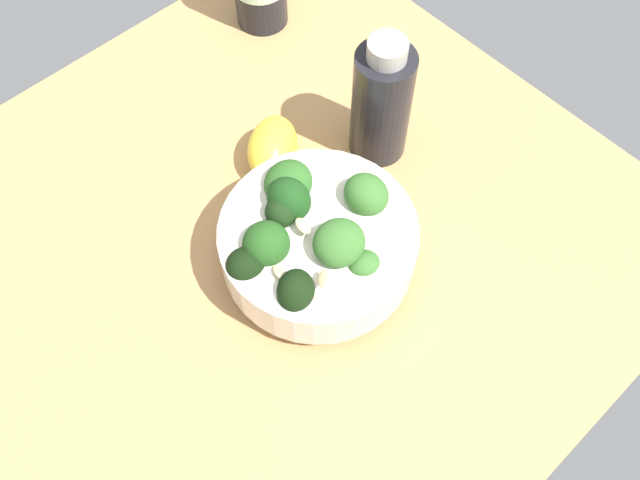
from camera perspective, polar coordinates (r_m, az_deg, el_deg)
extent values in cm
cube|color=tan|center=(69.13, -3.09, 0.37)|extent=(64.02, 64.02, 3.11)
cylinder|color=silver|center=(65.21, 0.00, -1.43)|extent=(9.68, 9.68, 1.48)
cylinder|color=silver|center=(62.62, 0.00, -0.13)|extent=(17.59, 17.59, 4.45)
cylinder|color=beige|center=(61.04, 0.00, 0.72)|extent=(15.30, 15.30, 0.80)
cylinder|color=#2F662B|center=(60.96, 3.46, -2.64)|extent=(1.51, 1.30, 1.83)
ellipsoid|color=#386B2B|center=(59.57, 3.54, -1.95)|extent=(3.63, 3.58, 3.80)
cylinder|color=#4A8F3C|center=(64.73, -2.63, 3.56)|extent=(1.47, 1.65, 1.55)
ellipsoid|color=#386B2B|center=(63.56, -2.68, 4.27)|extent=(4.64, 4.25, 3.95)
cylinder|color=#2F662B|center=(61.22, -4.28, -1.08)|extent=(1.89, 1.83, 1.34)
ellipsoid|color=#23511C|center=(59.79, -4.39, -0.32)|extent=(6.14, 6.26, 4.51)
cylinder|color=#2F662B|center=(61.22, -5.84, -2.72)|extent=(1.38, 1.40, 1.68)
ellipsoid|color=black|center=(59.72, -5.98, -1.98)|extent=(4.27, 5.03, 4.82)
cylinder|color=#4A8F3C|center=(62.27, -3.11, 1.62)|extent=(1.38, 1.39, 1.42)
ellipsoid|color=black|center=(61.12, -3.17, 2.28)|extent=(4.54, 4.23, 3.49)
cylinder|color=#4A8F3C|center=(64.26, -2.33, 3.49)|extent=(2.28, 2.24, 1.70)
ellipsoid|color=#2D6023|center=(62.70, -2.39, 4.44)|extent=(4.85, 5.62, 4.43)
cylinder|color=#2F662B|center=(60.66, 1.76, -0.99)|extent=(2.13, 1.85, 1.94)
ellipsoid|color=#386B2B|center=(58.86, 1.81, -0.01)|extent=(5.28, 5.34, 4.12)
cylinder|color=#589D47|center=(63.17, -2.22, 2.66)|extent=(1.84, 2.09, 1.75)
ellipsoid|color=#194216|center=(61.68, -2.28, 3.55)|extent=(5.33, 4.40, 5.18)
cylinder|color=#3C7A32|center=(63.50, 3.68, 2.79)|extent=(2.12, 2.16, 1.39)
ellipsoid|color=#386B2B|center=(61.94, 3.77, 3.72)|extent=(5.65, 5.25, 4.99)
cylinder|color=#589D47|center=(59.34, -1.93, -4.86)|extent=(1.90, 1.72, 1.50)
ellipsoid|color=black|center=(57.87, -1.97, -4.18)|extent=(5.05, 5.93, 5.39)
ellipsoid|color=#DBBC84|center=(57.13, 0.25, -3.16)|extent=(1.97, 1.99, 1.01)
ellipsoid|color=#DBBC84|center=(59.69, -1.38, 1.16)|extent=(1.92, 1.23, 0.37)
ellipsoid|color=#DBBC84|center=(58.35, -3.26, -2.67)|extent=(2.03, 1.39, 1.05)
ellipsoid|color=yellow|center=(70.23, -3.87, 7.46)|extent=(8.40, 8.79, 4.75)
cylinder|color=black|center=(68.69, 4.99, 10.85)|extent=(5.77, 5.77, 12.48)
cylinder|color=#B7B2A8|center=(63.48, 5.49, 15.05)|extent=(3.67, 3.67, 1.79)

